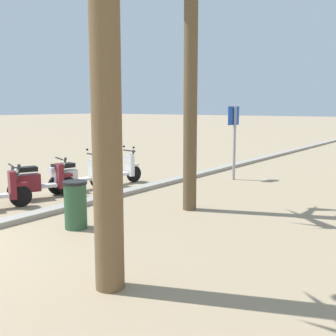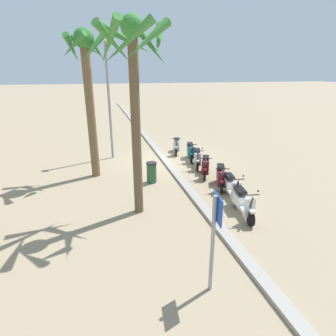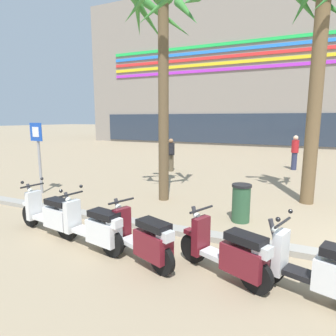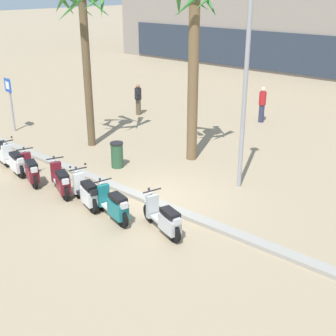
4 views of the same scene
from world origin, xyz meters
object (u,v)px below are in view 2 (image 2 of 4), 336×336
Objects in this scene: scooter_maroon_mid_centre at (205,166)px; palm_tree_mid_walkway at (87,74)px; litter_bin at (152,172)px; scooter_teal_last_in_row at (190,151)px; scooter_white_second_in_line at (231,187)px; crossing_sign at (214,233)px; scooter_maroon_mid_rear at (221,176)px; scooter_silver_lead_nearest at (176,145)px; scooter_white_mid_front at (197,158)px; palm_tree_near_sign at (134,68)px; street_lamp at (108,86)px; scooter_white_gap_after_mid at (243,202)px.

palm_tree_mid_walkway reaches higher than scooter_maroon_mid_centre.
scooter_teal_last_in_row is at bearing -44.88° from litter_bin.
scooter_white_second_in_line is 1.06× the size of scooter_teal_last_in_row.
crossing_sign is 6.85m from litter_bin.
scooter_maroon_mid_rear is at bearing -4.76° from scooter_white_second_in_line.
scooter_white_mid_front is at bearing -173.52° from scooter_silver_lead_nearest.
street_lamp is (6.89, 0.47, -0.86)m from palm_tree_near_sign.
scooter_teal_last_in_row is (5.18, -0.07, 0.01)m from scooter_white_second_in_line.
scooter_silver_lead_nearest is (4.09, 0.27, -0.01)m from scooter_maroon_mid_centre.
scooter_maroon_mid_centre is 6.79m from palm_tree_mid_walkway.
scooter_teal_last_in_row is 5.76m from street_lamp.
palm_tree_near_sign is (-1.42, 3.84, 4.44)m from scooter_maroon_mid_rear.
scooter_teal_last_in_row is at bearing -108.70° from street_lamp.
palm_tree_mid_walkway reaches higher than litter_bin.
street_lamp reaches higher than scooter_white_mid_front.
scooter_maroon_mid_centre reaches higher than litter_bin.
scooter_white_mid_front is 0.26× the size of palm_tree_mid_walkway.
palm_tree_near_sign is (-2.90, 3.71, 4.44)m from scooter_maroon_mid_centre.
street_lamp is at bearing 7.65° from crossing_sign.
litter_bin is at bearing 49.85° from scooter_white_second_in_line.
scooter_maroon_mid_centre is 0.26× the size of palm_tree_near_sign.
scooter_maroon_mid_centre is at bearing -51.94° from palm_tree_near_sign.
scooter_white_mid_front is at bearing -2.14° from scooter_maroon_mid_centre.
street_lamp is (5.47, 4.31, 3.58)m from scooter_maroon_mid_rear.
scooter_white_mid_front is 6.71m from palm_tree_mid_walkway.
crossing_sign is at bearing 159.17° from scooter_maroon_mid_centre.
scooter_maroon_mid_centre is at bearing 0.69° from scooter_white_second_in_line.
scooter_maroon_mid_rear is 7.30m from palm_tree_mid_walkway.
scooter_white_gap_after_mid reaches higher than scooter_teal_last_in_row.
scooter_maroon_mid_rear is 4.02m from scooter_teal_last_in_row.
scooter_maroon_mid_centre is 4.10m from scooter_silver_lead_nearest.
scooter_maroon_mid_rear is 1.03× the size of scooter_maroon_mid_centre.
palm_tree_near_sign is at bearing 153.84° from scooter_silver_lead_nearest.
scooter_maroon_mid_centre and scooter_silver_lead_nearest have the same top height.
scooter_white_mid_front is 6.16m from street_lamp.
scooter_silver_lead_nearest reaches higher than litter_bin.
street_lamp reaches higher than scooter_white_gap_after_mid.
scooter_white_mid_front reaches higher than scooter_silver_lead_nearest.
scooter_white_gap_after_mid is at bearing -107.62° from palm_tree_near_sign.
scooter_teal_last_in_row is at bearing -35.03° from palm_tree_near_sign.
scooter_maroon_mid_centre is 1.76× the size of litter_bin.
scooter_maroon_mid_rear is 7.83m from street_lamp.
scooter_maroon_mid_centre is 1.29m from scooter_white_mid_front.
palm_tree_near_sign is at bearing 128.06° from scooter_maroon_mid_centre.
crossing_sign reaches higher than scooter_white_mid_front.
scooter_teal_last_in_row is 0.27× the size of palm_tree_mid_walkway.
palm_tree_near_sign is at bearing 13.64° from crossing_sign.
scooter_silver_lead_nearest is at bearing 2.57° from scooter_white_second_in_line.
scooter_white_second_in_line is 1.04× the size of scooter_silver_lead_nearest.
scooter_white_mid_front reaches higher than scooter_maroon_mid_rear.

